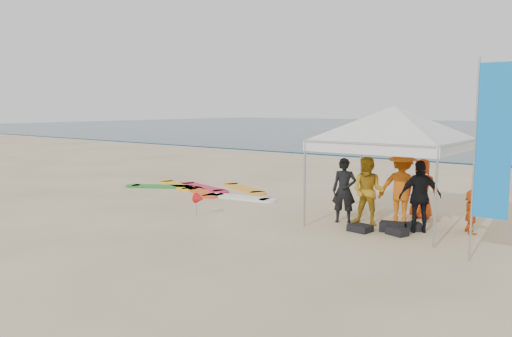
{
  "coord_description": "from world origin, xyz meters",
  "views": [
    {
      "loc": [
        7.84,
        -8.4,
        2.9
      ],
      "look_at": [
        -0.48,
        2.6,
        1.2
      ],
      "focal_mm": 35.0,
      "sensor_mm": 36.0,
      "label": 1
    }
  ],
  "objects_px": {
    "person_orange_a": "(402,187)",
    "surfboard_spread": "(203,189)",
    "person_black_b": "(420,197)",
    "feather_flag": "(492,144)",
    "person_black_a": "(344,190)",
    "marker_pennant": "(200,199)",
    "person_seated": "(471,212)",
    "person_yellow": "(368,191)",
    "person_orange_b": "(422,189)",
    "canopy_tent": "(394,106)"
  },
  "relations": [
    {
      "from": "person_orange_a",
      "to": "surfboard_spread",
      "type": "relative_size",
      "value": 0.32
    },
    {
      "from": "person_black_b",
      "to": "feather_flag",
      "type": "height_order",
      "value": "feather_flag"
    },
    {
      "from": "person_black_a",
      "to": "marker_pennant",
      "type": "distance_m",
      "value": 3.78
    },
    {
      "from": "person_black_a",
      "to": "person_seated",
      "type": "xyz_separation_m",
      "value": [
        2.85,
        0.8,
        -0.31
      ]
    },
    {
      "from": "marker_pennant",
      "to": "person_black_b",
      "type": "bearing_deg",
      "value": 20.13
    },
    {
      "from": "person_yellow",
      "to": "person_black_b",
      "type": "height_order",
      "value": "person_yellow"
    },
    {
      "from": "person_orange_b",
      "to": "marker_pennant",
      "type": "distance_m",
      "value": 5.84
    },
    {
      "from": "canopy_tent",
      "to": "person_yellow",
      "type": "bearing_deg",
      "value": -128.88
    },
    {
      "from": "person_orange_a",
      "to": "marker_pennant",
      "type": "height_order",
      "value": "person_orange_a"
    },
    {
      "from": "person_orange_a",
      "to": "surfboard_spread",
      "type": "bearing_deg",
      "value": -10.45
    },
    {
      "from": "person_yellow",
      "to": "surfboard_spread",
      "type": "relative_size",
      "value": 0.29
    },
    {
      "from": "person_orange_a",
      "to": "surfboard_spread",
      "type": "height_order",
      "value": "person_orange_a"
    },
    {
      "from": "person_yellow",
      "to": "person_orange_b",
      "type": "xyz_separation_m",
      "value": [
        0.8,
        1.56,
        -0.06
      ]
    },
    {
      "from": "person_orange_a",
      "to": "person_seated",
      "type": "bearing_deg",
      "value": -178.6
    },
    {
      "from": "person_yellow",
      "to": "person_seated",
      "type": "relative_size",
      "value": 1.67
    },
    {
      "from": "person_black_a",
      "to": "person_orange_a",
      "type": "relative_size",
      "value": 0.88
    },
    {
      "from": "person_black_a",
      "to": "marker_pennant",
      "type": "height_order",
      "value": "person_black_a"
    },
    {
      "from": "person_seated",
      "to": "feather_flag",
      "type": "relative_size",
      "value": 0.27
    },
    {
      "from": "person_black_b",
      "to": "feather_flag",
      "type": "bearing_deg",
      "value": 99.53
    },
    {
      "from": "person_seated",
      "to": "canopy_tent",
      "type": "relative_size",
      "value": 0.23
    },
    {
      "from": "person_black_b",
      "to": "feather_flag",
      "type": "relative_size",
      "value": 0.44
    },
    {
      "from": "marker_pennant",
      "to": "feather_flag",
      "type": "bearing_deg",
      "value": 2.5
    },
    {
      "from": "person_orange_b",
      "to": "feather_flag",
      "type": "bearing_deg",
      "value": 121.73
    },
    {
      "from": "person_black_a",
      "to": "person_yellow",
      "type": "distance_m",
      "value": 0.6
    },
    {
      "from": "marker_pennant",
      "to": "person_orange_b",
      "type": "bearing_deg",
      "value": 35.89
    },
    {
      "from": "person_orange_b",
      "to": "person_yellow",
      "type": "bearing_deg",
      "value": 58.36
    },
    {
      "from": "person_black_a",
      "to": "marker_pennant",
      "type": "xyz_separation_m",
      "value": [
        -3.33,
        -1.75,
        -0.32
      ]
    },
    {
      "from": "person_black_a",
      "to": "person_orange_a",
      "type": "bearing_deg",
      "value": 6.47
    },
    {
      "from": "person_black_b",
      "to": "person_black_a",
      "type": "bearing_deg",
      "value": -34.05
    },
    {
      "from": "marker_pennant",
      "to": "person_orange_a",
      "type": "bearing_deg",
      "value": 27.6
    },
    {
      "from": "person_yellow",
      "to": "canopy_tent",
      "type": "relative_size",
      "value": 0.38
    },
    {
      "from": "canopy_tent",
      "to": "person_black_a",
      "type": "bearing_deg",
      "value": -148.41
    },
    {
      "from": "feather_flag",
      "to": "marker_pennant",
      "type": "height_order",
      "value": "feather_flag"
    },
    {
      "from": "person_orange_a",
      "to": "canopy_tent",
      "type": "height_order",
      "value": "canopy_tent"
    },
    {
      "from": "person_yellow",
      "to": "feather_flag",
      "type": "distance_m",
      "value": 3.72
    },
    {
      "from": "person_orange_a",
      "to": "person_orange_b",
      "type": "height_order",
      "value": "person_orange_a"
    },
    {
      "from": "person_yellow",
      "to": "person_black_a",
      "type": "bearing_deg",
      "value": -176.43
    },
    {
      "from": "person_seated",
      "to": "feather_flag",
      "type": "height_order",
      "value": "feather_flag"
    },
    {
      "from": "person_orange_b",
      "to": "surfboard_spread",
      "type": "distance_m",
      "value": 7.66
    },
    {
      "from": "canopy_tent",
      "to": "feather_flag",
      "type": "relative_size",
      "value": 1.17
    },
    {
      "from": "person_orange_b",
      "to": "canopy_tent",
      "type": "distance_m",
      "value": 2.42
    },
    {
      "from": "person_orange_b",
      "to": "canopy_tent",
      "type": "bearing_deg",
      "value": 64.88
    },
    {
      "from": "person_black_a",
      "to": "person_orange_b",
      "type": "distance_m",
      "value": 2.17
    },
    {
      "from": "person_black_a",
      "to": "person_seated",
      "type": "relative_size",
      "value": 1.61
    },
    {
      "from": "person_black_a",
      "to": "canopy_tent",
      "type": "height_order",
      "value": "canopy_tent"
    },
    {
      "from": "person_black_a",
      "to": "feather_flag",
      "type": "relative_size",
      "value": 0.43
    },
    {
      "from": "person_orange_b",
      "to": "canopy_tent",
      "type": "height_order",
      "value": "canopy_tent"
    },
    {
      "from": "person_orange_b",
      "to": "marker_pennant",
      "type": "bearing_deg",
      "value": 31.47
    },
    {
      "from": "person_black_b",
      "to": "marker_pennant",
      "type": "relative_size",
      "value": 2.64
    },
    {
      "from": "person_seated",
      "to": "canopy_tent",
      "type": "height_order",
      "value": "canopy_tent"
    }
  ]
}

